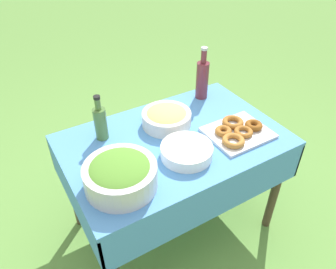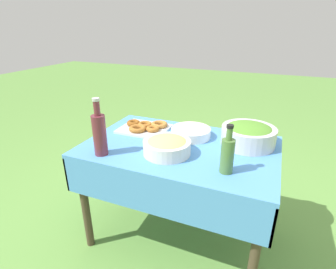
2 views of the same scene
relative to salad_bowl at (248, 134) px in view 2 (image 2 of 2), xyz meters
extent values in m
plane|color=#609342|center=(-0.38, -0.17, -0.77)|extent=(14.00, 14.00, 0.00)
cube|color=#4C8CD1|center=(-0.38, -0.17, -0.08)|extent=(1.16, 0.76, 0.02)
cube|color=#4C8CD1|center=(-0.38, -0.54, -0.20)|extent=(1.16, 0.01, 0.22)
cube|color=#4C8CD1|center=(-0.38, 0.20, -0.20)|extent=(1.16, 0.01, 0.22)
cube|color=#4C8CD1|center=(-0.95, -0.17, -0.20)|extent=(0.01, 0.76, 0.22)
cube|color=#4C8CD1|center=(0.19, -0.17, -0.20)|extent=(0.01, 0.76, 0.22)
cylinder|color=#473828|center=(-0.90, -0.49, -0.43)|extent=(0.05, 0.05, 0.68)
cylinder|color=#473828|center=(0.14, -0.49, -0.43)|extent=(0.05, 0.05, 0.68)
cylinder|color=#473828|center=(-0.90, 0.15, -0.43)|extent=(0.05, 0.05, 0.68)
cylinder|color=#473828|center=(0.14, 0.15, -0.43)|extent=(0.05, 0.05, 0.68)
cylinder|color=silver|center=(0.00, 0.00, -0.01)|extent=(0.32, 0.32, 0.11)
ellipsoid|color=#51892D|center=(0.00, 0.00, 0.03)|extent=(0.29, 0.29, 0.07)
cylinder|color=silver|center=(-0.41, -0.30, -0.03)|extent=(0.27, 0.27, 0.08)
ellipsoid|color=tan|center=(-0.41, -0.30, -0.01)|extent=(0.24, 0.24, 0.07)
cube|color=silver|center=(-0.70, -0.03, -0.06)|extent=(0.33, 0.28, 0.02)
torus|color=#A36628|center=(-0.62, -0.06, -0.04)|extent=(0.12, 0.12, 0.03)
torus|color=#A36628|center=(-0.71, 0.00, -0.04)|extent=(0.10, 0.10, 0.03)
torus|color=brown|center=(-0.79, -0.01, -0.04)|extent=(0.13, 0.13, 0.03)
torus|color=#B27533|center=(-0.61, 0.03, -0.04)|extent=(0.12, 0.12, 0.03)
torus|color=#A36628|center=(-0.71, -0.09, -0.04)|extent=(0.16, 0.16, 0.03)
cylinder|color=white|center=(-0.36, -0.02, -0.06)|extent=(0.26, 0.26, 0.01)
cylinder|color=white|center=(-0.36, -0.02, -0.05)|extent=(0.26, 0.26, 0.01)
cylinder|color=white|center=(-0.36, -0.02, -0.04)|extent=(0.26, 0.26, 0.01)
cylinder|color=white|center=(-0.36, -0.02, -0.03)|extent=(0.26, 0.26, 0.01)
cylinder|color=white|center=(-0.36, -0.02, -0.02)|extent=(0.26, 0.26, 0.01)
cylinder|color=#4C7238|center=(-0.06, -0.37, 0.02)|extent=(0.07, 0.07, 0.18)
cylinder|color=#4C7238|center=(-0.06, -0.37, 0.14)|extent=(0.03, 0.03, 0.06)
cylinder|color=black|center=(-0.06, -0.37, 0.18)|extent=(0.03, 0.03, 0.01)
cylinder|color=maroon|center=(-0.75, -0.45, 0.05)|extent=(0.08, 0.08, 0.23)
cylinder|color=maroon|center=(-0.75, -0.45, 0.20)|extent=(0.03, 0.03, 0.08)
cylinder|color=#B7B7B7|center=(-0.75, -0.45, 0.25)|extent=(0.04, 0.04, 0.02)
camera|label=1|loc=(0.35, 0.99, 0.99)|focal=35.00mm
camera|label=2|loc=(0.11, -1.54, 0.62)|focal=28.00mm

